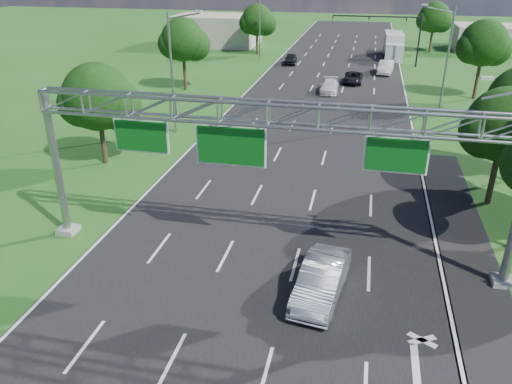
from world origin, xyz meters
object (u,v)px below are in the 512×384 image
(traffic_signal, at_px, (394,28))
(silver_sedan, at_px, (321,280))
(box_truck, at_px, (394,46))
(sign_gantry, at_px, (270,127))

(traffic_signal, bearing_deg, silver_sedan, -94.31)
(traffic_signal, xyz_separation_m, silver_sedan, (-4.20, -55.72, -4.33))
(traffic_signal, relative_size, box_truck, 1.30)
(traffic_signal, bearing_deg, sign_gantry, -97.68)
(box_truck, bearing_deg, traffic_signal, -95.74)
(box_truck, bearing_deg, sign_gantry, -98.81)
(silver_sedan, bearing_deg, traffic_signal, 93.41)
(sign_gantry, xyz_separation_m, box_truck, (7.67, 60.09, -5.19))
(traffic_signal, height_order, box_truck, traffic_signal)
(sign_gantry, distance_m, box_truck, 60.80)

